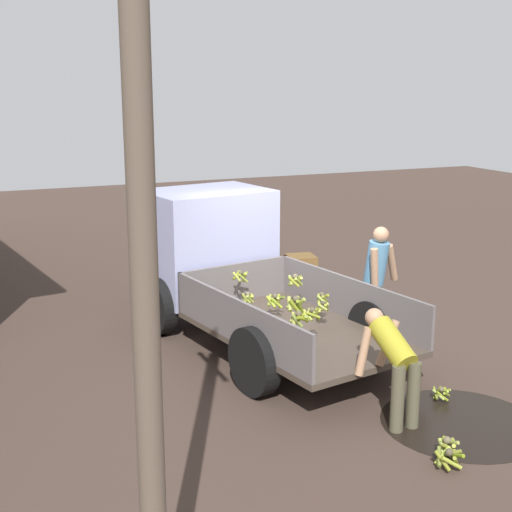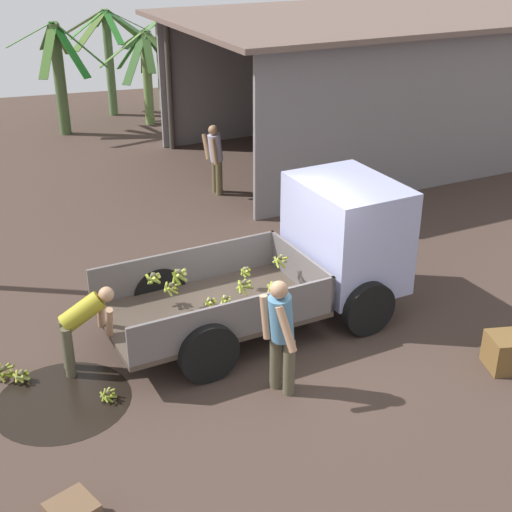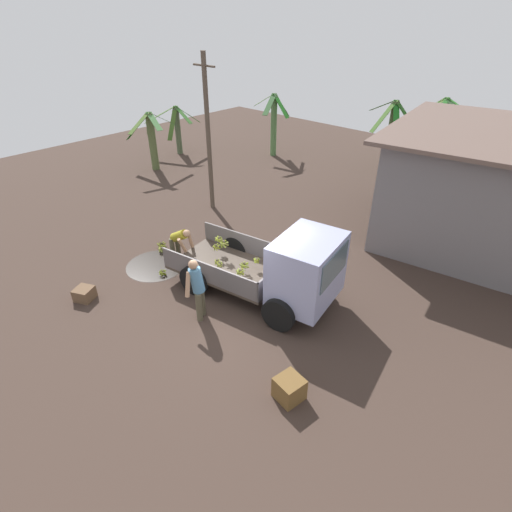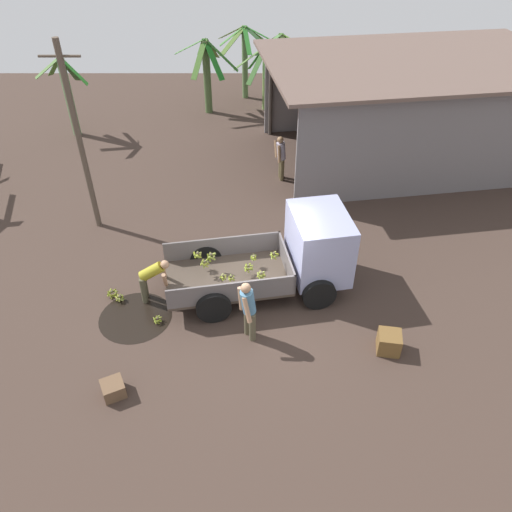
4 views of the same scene
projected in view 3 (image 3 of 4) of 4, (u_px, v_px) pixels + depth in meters
The scene contains 19 objects.
ground at pixel (242, 300), 10.91m from camera, with size 36.00×36.00×0.00m, color #3E2F27.
mud_patch_0 at pixel (156, 265), 12.39m from camera, with size 1.83×1.83×0.01m, color black.
cargo_truck at pixel (290, 270), 10.20m from camera, with size 4.95×2.79×2.13m.
utility_pole at pixel (208, 135), 14.53m from camera, with size 1.07×0.17×5.62m.
banana_palm_0 at pixel (476, 140), 18.67m from camera, with size 2.35×2.08×2.88m.
banana_palm_1 at pixel (440, 128), 19.32m from camera, with size 2.69×2.85×3.27m.
banana_palm_2 at pixel (391, 133), 19.19m from camera, with size 2.74×2.30×3.20m.
banana_palm_3 at pixel (177, 129), 21.30m from camera, with size 2.32×2.55×2.49m.
banana_palm_4 at pixel (274, 124), 20.84m from camera, with size 1.84×2.25×3.16m.
banana_palm_5 at pixel (152, 140), 19.08m from camera, with size 2.22×2.88×2.73m.
banana_palm_6 at pixel (447, 144), 18.02m from camera, with size 2.88×2.25×2.81m.
person_foreground_visitor at pixel (197, 287), 9.84m from camera, with size 0.51×0.68×1.71m.
person_worker_loading at pixel (179, 241), 12.21m from camera, with size 0.81×0.65×1.24m.
person_bystander_near_shed at pixel (385, 205), 14.04m from camera, with size 0.44×0.69×1.63m.
banana_bunch_on_ground_0 at pixel (162, 245), 13.22m from camera, with size 0.30×0.32×0.22m.
banana_bunch_on_ground_1 at pixel (162, 249), 13.00m from camera, with size 0.25×0.24×0.20m.
banana_bunch_on_ground_2 at pixel (163, 272), 11.89m from camera, with size 0.23×0.23×0.17m.
wooden_crate_0 at pixel (84, 294), 10.87m from camera, with size 0.46×0.46×0.35m, color brown.
wooden_crate_1 at pixel (289, 389), 8.06m from camera, with size 0.52×0.52×0.51m, color brown.
Camera 3 is at (6.15, -6.07, 6.79)m, focal length 28.00 mm.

